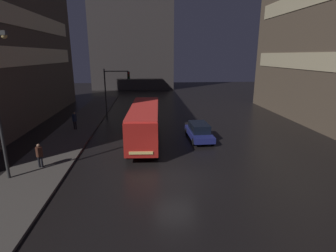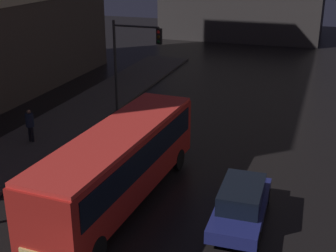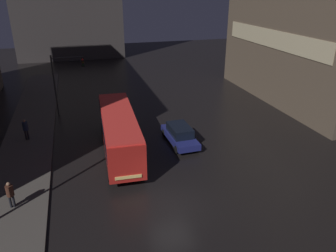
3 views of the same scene
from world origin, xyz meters
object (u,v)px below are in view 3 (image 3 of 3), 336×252
at_px(pedestrian_near, 10,192).
at_px(pedestrian_mid, 25,127).
at_px(traffic_light_main, 65,75).
at_px(car_taxi, 180,134).
at_px(bus_near, 119,129).

bearing_deg(pedestrian_near, pedestrian_mid, 159.43).
bearing_deg(pedestrian_mid, traffic_light_main, -13.79).
bearing_deg(pedestrian_mid, car_taxi, -90.57).
height_order(bus_near, car_taxi, bus_near).
height_order(pedestrian_mid, traffic_light_main, traffic_light_main).
distance_m(bus_near, traffic_light_main, 10.75).
height_order(car_taxi, pedestrian_mid, pedestrian_mid).
height_order(bus_near, pedestrian_mid, bus_near).
relative_size(pedestrian_near, pedestrian_mid, 0.93).
bearing_deg(car_taxi, pedestrian_mid, -19.49).
bearing_deg(bus_near, pedestrian_near, 39.77).
relative_size(bus_near, car_taxi, 2.24).
bearing_deg(bus_near, car_taxi, -174.06).
bearing_deg(bus_near, traffic_light_main, -66.85).
bearing_deg(pedestrian_near, car_taxi, 93.82).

